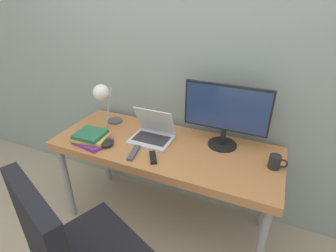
% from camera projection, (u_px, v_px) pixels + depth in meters
% --- Properties ---
extents(ground_plane, '(12.00, 12.00, 0.00)m').
position_uv_depth(ground_plane, '(148.00, 250.00, 1.98)').
color(ground_plane, tan).
extents(wall_back, '(8.00, 0.05, 2.60)m').
position_uv_depth(wall_back, '(185.00, 56.00, 1.93)').
color(wall_back, gray).
rests_on(wall_back, ground_plane).
extents(desk, '(1.63, 0.64, 0.75)m').
position_uv_depth(desk, '(165.00, 153.00, 1.91)').
color(desk, '#B77542').
rests_on(desk, ground_plane).
extents(laptop, '(0.30, 0.24, 0.24)m').
position_uv_depth(laptop, '(153.00, 133.00, 1.93)').
color(laptop, silver).
rests_on(laptop, desk).
extents(monitor, '(0.58, 0.21, 0.45)m').
position_uv_depth(monitor, '(226.00, 112.00, 1.76)').
color(monitor, black).
rests_on(monitor, desk).
extents(desk_lamp, '(0.12, 0.26, 0.37)m').
position_uv_depth(desk_lamp, '(103.00, 96.00, 1.99)').
color(desk_lamp, '#4C4C51').
rests_on(desk_lamp, desk).
extents(office_chair, '(0.67, 0.64, 1.04)m').
position_uv_depth(office_chair, '(74.00, 251.00, 1.32)').
color(office_chair, black).
rests_on(office_chair, ground_plane).
extents(book_stack, '(0.27, 0.23, 0.07)m').
position_uv_depth(book_stack, '(92.00, 138.00, 1.90)').
color(book_stack, '#753384').
rests_on(book_stack, desk).
extents(tv_remote, '(0.07, 0.18, 0.02)m').
position_uv_depth(tv_remote, '(134.00, 153.00, 1.78)').
color(tv_remote, '#4C4C51').
rests_on(tv_remote, desk).
extents(media_remote, '(0.10, 0.13, 0.02)m').
position_uv_depth(media_remote, '(153.00, 157.00, 1.73)').
color(media_remote, black).
rests_on(media_remote, desk).
extents(mug, '(0.11, 0.07, 0.09)m').
position_uv_depth(mug, '(275.00, 162.00, 1.62)').
color(mug, black).
rests_on(mug, desk).
extents(game_controller, '(0.13, 0.11, 0.04)m').
position_uv_depth(game_controller, '(105.00, 143.00, 1.87)').
color(game_controller, black).
rests_on(game_controller, desk).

